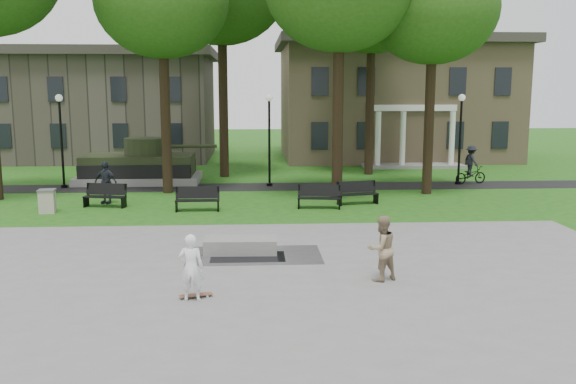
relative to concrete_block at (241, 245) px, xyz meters
name	(u,v)px	position (x,y,z in m)	size (l,w,h in m)	color
ground	(265,245)	(0.75, 0.93, -0.24)	(120.00, 120.00, 0.00)	#175012
plaza	(269,297)	(0.75, -4.07, -0.23)	(22.00, 16.00, 0.02)	gray
footpath	(260,187)	(0.75, 12.93, -0.24)	(44.00, 2.60, 0.01)	black
building_right	(392,98)	(10.75, 26.93, 4.10)	(17.00, 12.00, 8.60)	#9E8460
building_left	(107,109)	(-10.25, 27.43, 3.35)	(15.00, 10.00, 7.20)	#4C443D
tree_1	(162,2)	(-3.75, 11.43, 8.71)	(6.20, 6.20, 11.63)	black
tree_3	(433,9)	(8.75, 10.43, 8.35)	(6.00, 6.00, 11.19)	black
tree_5	(372,6)	(7.25, 17.43, 9.42)	(6.40, 6.40, 12.44)	black
lamp_left	(61,133)	(-9.25, 13.23, 2.55)	(0.36, 0.36, 4.73)	black
lamp_mid	(269,132)	(1.25, 13.23, 2.55)	(0.36, 0.36, 4.73)	black
lamp_right	(460,132)	(11.25, 13.23, 2.55)	(0.36, 0.36, 4.73)	black
tank_monument	(140,167)	(-5.71, 14.93, 0.61)	(7.45, 3.40, 2.40)	gray
puddle	(248,257)	(0.22, -0.54, -0.22)	(2.20, 1.20, 0.00)	black
concrete_block	(241,245)	(0.00, 0.00, 0.00)	(2.20, 1.00, 0.45)	gray
skateboard	(196,296)	(-1.00, -4.07, -0.19)	(0.78, 0.20, 0.07)	brown
skateboarder	(191,268)	(-1.07, -4.27, 0.58)	(0.59, 0.38, 1.61)	white
friend_watching	(382,248)	(3.70, -2.98, 0.63)	(0.83, 0.65, 1.72)	#988162
pedestrian_walker	(106,182)	(-6.07, 8.68, 0.69)	(1.10, 0.46, 1.87)	#21252C
cyclist	(471,168)	(11.94, 13.34, 0.59)	(1.93, 1.15, 2.05)	black
park_bench_0	(105,195)	(-5.92, 7.87, 0.28)	(1.85, 0.88, 1.00)	black
park_bench_1	(198,198)	(-1.90, 6.77, 0.28)	(1.81, 0.55, 1.00)	black
park_bench_2	(319,196)	(3.15, 7.01, 0.28)	(1.84, 0.76, 1.00)	black
park_bench_3	(358,192)	(4.95, 7.90, 0.28)	(1.85, 0.88, 1.00)	black
trash_bin	(47,201)	(-7.95, 6.69, 0.24)	(0.74, 0.74, 0.96)	#C1B09F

